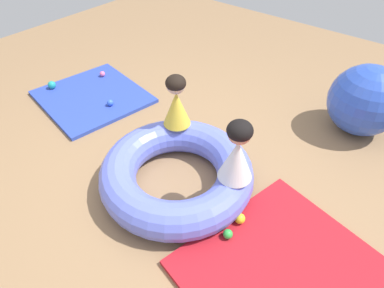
# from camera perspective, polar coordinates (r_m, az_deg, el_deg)

# --- Properties ---
(ground_plane) EXTENTS (8.00, 8.00, 0.00)m
(ground_plane) POSITION_cam_1_polar(r_m,az_deg,el_deg) (2.91, -3.24, -5.56)
(ground_plane) COLOR #93704C
(gym_mat_far_left) EXTENTS (1.30, 1.23, 0.04)m
(gym_mat_far_left) POSITION_cam_1_polar(r_m,az_deg,el_deg) (4.02, -16.77, 7.81)
(gym_mat_far_left) COLOR #2D47B7
(gym_mat_far_left) RESTS_ON ground
(inflatable_cushion) EXTENTS (1.26, 1.26, 0.30)m
(inflatable_cushion) POSITION_cam_1_polar(r_m,az_deg,el_deg) (2.73, -2.67, -4.98)
(inflatable_cushion) COLOR #6070E5
(inflatable_cushion) RESTS_ON ground
(child_in_white) EXTENTS (0.29, 0.29, 0.51)m
(child_in_white) POSITION_cam_1_polar(r_m,az_deg,el_deg) (2.35, 7.82, -1.28)
(child_in_white) COLOR white
(child_in_white) RESTS_ON inflatable_cushion
(child_in_yellow) EXTENTS (0.28, 0.28, 0.48)m
(child_in_yellow) POSITION_cam_1_polar(r_m,az_deg,el_deg) (2.86, -2.71, 7.37)
(child_in_yellow) COLOR yellow
(child_in_yellow) RESTS_ON inflatable_cushion
(play_ball_yellow) EXTENTS (0.08, 0.08, 0.08)m
(play_ball_yellow) POSITION_cam_1_polar(r_m,az_deg,el_deg) (2.55, 8.25, -12.59)
(play_ball_yellow) COLOR yellow
(play_ball_yellow) RESTS_ON gym_mat_far_right
(play_ball_green) EXTENTS (0.07, 0.07, 0.07)m
(play_ball_green) POSITION_cam_1_polar(r_m,az_deg,el_deg) (2.46, 6.19, -15.17)
(play_ball_green) COLOR green
(play_ball_green) RESTS_ON gym_mat_far_right
(play_ball_blue) EXTENTS (0.07, 0.07, 0.07)m
(play_ball_blue) POSITION_cam_1_polar(r_m,az_deg,el_deg) (3.76, -13.93, 6.91)
(play_ball_blue) COLOR blue
(play_ball_blue) RESTS_ON gym_mat_far_left
(play_ball_teal) EXTENTS (0.09, 0.09, 0.09)m
(play_ball_teal) POSITION_cam_1_polar(r_m,az_deg,el_deg) (4.28, -23.01, 9.36)
(play_ball_teal) COLOR teal
(play_ball_teal) RESTS_ON gym_mat_far_left
(play_ball_pink) EXTENTS (0.07, 0.07, 0.07)m
(play_ball_pink) POSITION_cam_1_polar(r_m,az_deg,el_deg) (4.35, -15.19, 11.58)
(play_ball_pink) COLOR pink
(play_ball_pink) RESTS_ON gym_mat_far_left
(exercise_ball_large) EXTENTS (0.69, 0.69, 0.69)m
(exercise_ball_large) POSITION_cam_1_polar(r_m,az_deg,el_deg) (3.61, 27.67, 6.67)
(exercise_ball_large) COLOR blue
(exercise_ball_large) RESTS_ON ground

